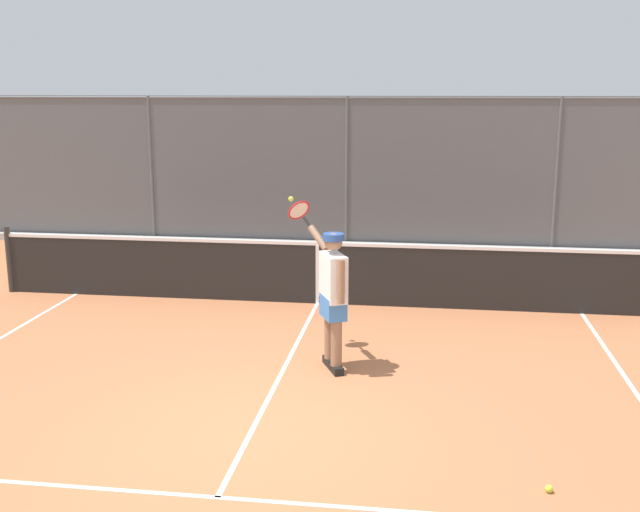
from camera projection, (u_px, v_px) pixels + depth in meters
name	position (u px, v px, depth m)	size (l,w,h in m)	color
ground_plane	(251.00, 432.00, 7.23)	(60.00, 60.00, 0.00)	#B76B42
fence_backdrop	(350.00, 173.00, 15.91)	(19.49, 1.37, 3.08)	#565B60
tennis_net	(317.00, 272.00, 11.45)	(10.11, 0.09, 1.07)	#2D2D2D
tennis_player	(332.00, 291.00, 8.68)	(0.87, 1.16, 1.92)	black
tennis_ball_mid_court	(549.00, 489.00, 6.14)	(0.07, 0.07, 0.07)	#C1D138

